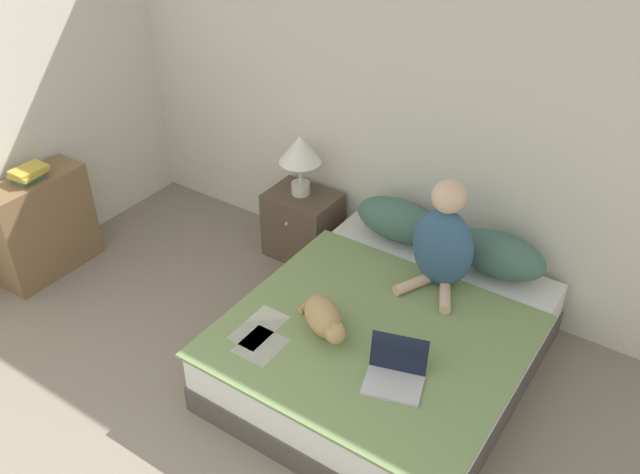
# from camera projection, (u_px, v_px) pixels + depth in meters

# --- Properties ---
(wall_back) EXTENTS (5.59, 0.05, 2.55)m
(wall_back) POSITION_uv_depth(u_px,v_px,m) (401.00, 111.00, 4.56)
(wall_back) COLOR beige
(wall_back) RESTS_ON ground_plane
(bed) EXTENTS (1.68, 1.91, 0.44)m
(bed) POSITION_uv_depth(u_px,v_px,m) (386.00, 345.00, 4.20)
(bed) COLOR #4C4742
(bed) RESTS_ON ground_plane
(pillow_near) EXTENTS (0.63, 0.30, 0.29)m
(pillow_near) POSITION_uv_depth(u_px,v_px,m) (398.00, 220.00, 4.70)
(pillow_near) COLOR #42665B
(pillow_near) RESTS_ON bed
(pillow_far) EXTENTS (0.63, 0.30, 0.29)m
(pillow_far) POSITION_uv_depth(u_px,v_px,m) (498.00, 254.00, 4.36)
(pillow_far) COLOR #42665B
(pillow_far) RESTS_ON bed
(person_sitting) EXTENTS (0.40, 0.39, 0.75)m
(person_sitting) POSITION_uv_depth(u_px,v_px,m) (443.00, 242.00, 4.17)
(person_sitting) COLOR #33567A
(person_sitting) RESTS_ON bed
(cat_tabby) EXTENTS (0.43, 0.40, 0.19)m
(cat_tabby) POSITION_uv_depth(u_px,v_px,m) (324.00, 318.00, 3.92)
(cat_tabby) COLOR tan
(cat_tabby) RESTS_ON bed
(laptop_open) EXTENTS (0.38, 0.35, 0.23)m
(laptop_open) POSITION_uv_depth(u_px,v_px,m) (395.00, 374.00, 3.62)
(laptop_open) COLOR #B7B7BC
(laptop_open) RESTS_ON bed
(nightstand) EXTENTS (0.52, 0.41, 0.54)m
(nightstand) POSITION_uv_depth(u_px,v_px,m) (303.00, 225.00, 5.23)
(nightstand) COLOR brown
(nightstand) RESTS_ON ground_plane
(table_lamp) EXTENTS (0.31, 0.31, 0.48)m
(table_lamp) POSITION_uv_depth(u_px,v_px,m) (300.00, 153.00, 4.90)
(table_lamp) COLOR beige
(table_lamp) RESTS_ON nightstand
(bookshelf) EXTENTS (0.30, 0.74, 0.79)m
(bookshelf) POSITION_uv_depth(u_px,v_px,m) (43.00, 226.00, 5.00)
(bookshelf) COLOR brown
(bookshelf) RESTS_ON ground_plane
(book_stack_top) EXTENTS (0.21, 0.25, 0.09)m
(book_stack_top) POSITION_uv_depth(u_px,v_px,m) (28.00, 173.00, 4.75)
(book_stack_top) COLOR #3D7A51
(book_stack_top) RESTS_ON bookshelf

